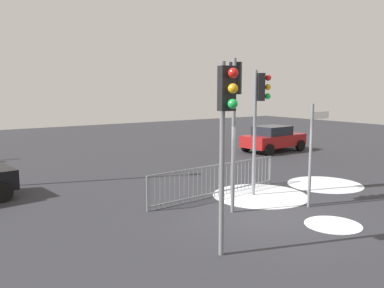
# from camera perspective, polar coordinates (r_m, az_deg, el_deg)

# --- Properties ---
(ground_plane) EXTENTS (60.00, 60.00, 0.00)m
(ground_plane) POSITION_cam_1_polar(r_m,az_deg,el_deg) (11.84, 10.87, -9.80)
(ground_plane) COLOR #2D2D33
(traffic_light_mid_right) EXTENTS (0.52, 0.41, 4.17)m
(traffic_light_mid_right) POSITION_cam_1_polar(r_m,az_deg,el_deg) (13.36, 9.61, 5.60)
(traffic_light_mid_right) COLOR slate
(traffic_light_mid_right) RESTS_ON ground
(traffic_light_rear_right) EXTENTS (0.35, 0.56, 4.13)m
(traffic_light_rear_right) POSITION_cam_1_polar(r_m,az_deg,el_deg) (8.17, 4.87, 4.03)
(traffic_light_rear_right) COLOR slate
(traffic_light_rear_right) RESTS_ON ground
(traffic_light_mid_left) EXTENTS (0.48, 0.45, 4.41)m
(traffic_light_mid_left) POSITION_cam_1_polar(r_m,az_deg,el_deg) (11.48, 6.15, 6.17)
(traffic_light_mid_left) COLOR slate
(traffic_light_mid_left) RESTS_ON ground
(direction_sign_post) EXTENTS (0.79, 0.09, 3.13)m
(direction_sign_post) POSITION_cam_1_polar(r_m,az_deg,el_deg) (12.50, 16.76, -0.80)
(direction_sign_post) COLOR slate
(direction_sign_post) RESTS_ON ground
(pedestrian_guard_railing) EXTENTS (5.52, 0.47, 1.07)m
(pedestrian_guard_railing) POSITION_cam_1_polar(r_m,az_deg,el_deg) (13.43, 3.52, -5.11)
(pedestrian_guard_railing) COLOR slate
(pedestrian_guard_railing) RESTS_ON ground
(car_red_trailing) EXTENTS (3.90, 2.12, 1.47)m
(car_red_trailing) POSITION_cam_1_polar(r_m,az_deg,el_deg) (23.21, 11.49, 0.82)
(car_red_trailing) COLOR maroon
(car_red_trailing) RESTS_ON ground
(snow_patch_kerb) EXTENTS (3.17, 3.17, 0.01)m
(snow_patch_kerb) POSITION_cam_1_polar(r_m,az_deg,el_deg) (13.75, 9.67, -7.24)
(snow_patch_kerb) COLOR white
(snow_patch_kerb) RESTS_ON ground
(snow_patch_island) EXTENTS (1.48, 1.48, 0.01)m
(snow_patch_island) POSITION_cam_1_polar(r_m,az_deg,el_deg) (11.39, 19.46, -10.80)
(snow_patch_island) COLOR white
(snow_patch_island) RESTS_ON ground
(snow_patch_verge) EXTENTS (2.74, 2.74, 0.01)m
(snow_patch_verge) POSITION_cam_1_polar(r_m,az_deg,el_deg) (15.86, 18.42, -5.49)
(snow_patch_verge) COLOR silver
(snow_patch_verge) RESTS_ON ground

